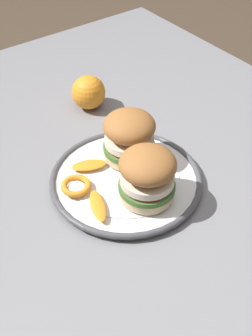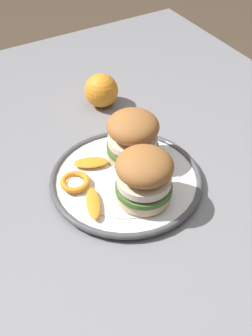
% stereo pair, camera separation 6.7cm
% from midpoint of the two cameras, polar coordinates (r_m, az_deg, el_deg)
% --- Properties ---
extents(dining_table, '(1.22, 1.00, 0.74)m').
position_cam_midpoint_polar(dining_table, '(0.95, 2.87, -4.34)').
color(dining_table, gray).
rests_on(dining_table, ground).
extents(dinner_plate, '(0.29, 0.29, 0.02)m').
position_cam_midpoint_polar(dinner_plate, '(0.85, 2.26, -1.61)').
color(dinner_plate, white).
rests_on(dinner_plate, dining_table).
extents(sandwich_half_left, '(0.13, 0.13, 0.10)m').
position_cam_midpoint_polar(sandwich_half_left, '(0.85, 3.12, 4.03)').
color(sandwich_half_left, beige).
rests_on(sandwich_half_left, dinner_plate).
extents(sandwich_half_right, '(0.12, 0.12, 0.10)m').
position_cam_midpoint_polar(sandwich_half_right, '(0.77, 4.83, -1.13)').
color(sandwich_half_right, beige).
rests_on(sandwich_half_right, dinner_plate).
extents(orange_peel_curled, '(0.06, 0.06, 0.01)m').
position_cam_midpoint_polar(orange_peel_curled, '(0.82, -4.19, -1.95)').
color(orange_peel_curled, orange).
rests_on(orange_peel_curled, dinner_plate).
extents(orange_peel_strip_long, '(0.08, 0.05, 0.01)m').
position_cam_midpoint_polar(orange_peel_strip_long, '(0.79, -1.78, -4.62)').
color(orange_peel_strip_long, orange).
rests_on(orange_peel_strip_long, dinner_plate).
extents(orange_peel_strip_short, '(0.06, 0.07, 0.01)m').
position_cam_midpoint_polar(orange_peel_strip_short, '(0.86, -2.30, 0.62)').
color(orange_peel_strip_short, orange).
rests_on(orange_peel_strip_short, dinner_plate).
extents(whole_orange, '(0.08, 0.08, 0.08)m').
position_cam_midpoint_polar(whole_orange, '(1.04, -1.33, 9.84)').
color(whole_orange, orange).
rests_on(whole_orange, dining_table).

